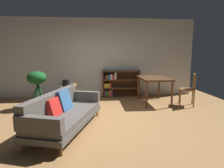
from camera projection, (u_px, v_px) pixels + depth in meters
The scene contains 10 objects.
ground_plane at pixel (102, 122), 4.34m from camera, with size 8.16×8.16×0.00m, color #9E7042.
back_wall_panel at pixel (98, 58), 6.77m from camera, with size 6.80×0.10×2.70m, color silver.
fabric_couch at pixel (63, 112), 3.89m from camera, with size 1.40×2.23×0.77m.
media_console at pixel (69, 96), 5.56m from camera, with size 0.39×1.08×0.58m.
open_laptop at pixel (67, 84), 5.73m from camera, with size 0.42×0.35×0.09m.
desk_speaker at pixel (66, 84), 5.31m from camera, with size 0.20×0.20×0.23m.
potted_floor_plant at pixel (37, 83), 5.36m from camera, with size 0.52×0.52×1.03m.
dining_table at pixel (154, 80), 5.87m from camera, with size 0.83×1.17×0.79m.
dining_chair_near at pixel (190, 88), 5.61m from camera, with size 0.52×0.52×0.94m.
bookshelf at pixel (118, 84), 6.81m from camera, with size 1.30×0.29×0.91m.
Camera 1 is at (-0.16, -4.15, 1.55)m, focal length 30.99 mm.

